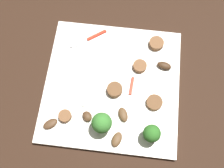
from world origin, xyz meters
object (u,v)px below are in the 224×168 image
(plate, at_px, (112,85))
(sausage_slice_1, at_px, (65,116))
(mushroom_2, at_px, (123,115))
(sausage_slice_4, at_px, (140,66))
(pepper_strip_1, at_px, (97,35))
(fork, at_px, (76,63))
(broccoli_floret_0, at_px, (102,123))
(sausage_slice_2, at_px, (156,44))
(sausage_slice_3, at_px, (154,103))
(sausage_slice_0, at_px, (115,90))
(mushroom_3, at_px, (87,116))
(mushroom_4, at_px, (117,139))
(pepper_strip_0, at_px, (132,84))
(mushroom_1, at_px, (164,66))
(mushroom_0, at_px, (50,124))
(broccoli_floret_1, at_px, (152,134))

(plate, distance_m, sausage_slice_1, 0.12)
(mushroom_2, bearing_deg, sausage_slice_4, -12.47)
(sausage_slice_1, xyz_separation_m, pepper_strip_1, (0.20, -0.04, -0.00))
(fork, distance_m, broccoli_floret_0, 0.16)
(fork, bearing_deg, sausage_slice_2, -86.29)
(sausage_slice_4, distance_m, pepper_strip_1, 0.13)
(sausage_slice_2, distance_m, sausage_slice_3, 0.14)
(sausage_slice_3, relative_size, sausage_slice_4, 1.13)
(plate, distance_m, broccoli_floret_0, 0.10)
(sausage_slice_0, xyz_separation_m, sausage_slice_1, (-0.07, 0.10, -0.00))
(sausage_slice_2, relative_size, sausage_slice_3, 0.98)
(sausage_slice_4, bearing_deg, sausage_slice_2, -28.13)
(mushroom_3, xyz_separation_m, mushroom_4, (-0.04, -0.07, -0.00))
(fork, distance_m, sausage_slice_2, 0.19)
(sausage_slice_1, relative_size, sausage_slice_4, 0.88)
(sausage_slice_1, distance_m, pepper_strip_0, 0.16)
(sausage_slice_2, xyz_separation_m, mushroom_2, (-0.18, 0.06, -0.00))
(sausage_slice_0, bearing_deg, mushroom_1, -55.72)
(sausage_slice_4, bearing_deg, pepper_strip_1, 56.81)
(sausage_slice_4, distance_m, mushroom_0, 0.23)
(plate, height_order, mushroom_0, mushroom_0)
(broccoli_floret_0, xyz_separation_m, broccoli_floret_1, (-0.01, -0.10, -0.00))
(broccoli_floret_1, xyz_separation_m, pepper_strip_1, (0.22, 0.14, -0.03))
(broccoli_floret_0, distance_m, mushroom_2, 0.06)
(plate, xyz_separation_m, broccoli_floret_1, (-0.11, -0.09, 0.04))
(plate, distance_m, pepper_strip_1, 0.13)
(plate, relative_size, broccoli_floret_0, 5.39)
(broccoli_floret_0, xyz_separation_m, mushroom_3, (0.02, 0.03, -0.03))
(mushroom_4, bearing_deg, sausage_slice_1, 72.52)
(sausage_slice_4, relative_size, mushroom_3, 1.29)
(mushroom_2, height_order, pepper_strip_1, mushroom_2)
(sausage_slice_2, distance_m, pepper_strip_0, 0.12)
(fork, xyz_separation_m, mushroom_0, (-0.15, 0.03, 0.00))
(mushroom_1, bearing_deg, broccoli_floret_0, 141.72)
(sausage_slice_1, distance_m, mushroom_1, 0.24)
(pepper_strip_0, distance_m, pepper_strip_1, 0.15)
(mushroom_4, bearing_deg, broccoli_floret_1, -77.64)
(sausage_slice_2, bearing_deg, broccoli_floret_1, -179.74)
(sausage_slice_1, xyz_separation_m, mushroom_2, (0.02, -0.12, -0.00))
(sausage_slice_1, relative_size, mushroom_2, 0.84)
(broccoli_floret_0, bearing_deg, mushroom_0, 94.02)
(sausage_slice_4, bearing_deg, mushroom_1, -81.96)
(sausage_slice_4, relative_size, mushroom_4, 0.94)
(fork, height_order, mushroom_0, mushroom_0)
(plate, distance_m, sausage_slice_0, 0.02)
(mushroom_2, distance_m, mushroom_3, 0.07)
(sausage_slice_2, bearing_deg, sausage_slice_1, 137.44)
(pepper_strip_1, bearing_deg, broccoli_floret_0, -169.18)
(sausage_slice_2, xyz_separation_m, mushroom_4, (-0.23, 0.07, -0.00))
(broccoli_floret_1, bearing_deg, pepper_strip_0, 23.53)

